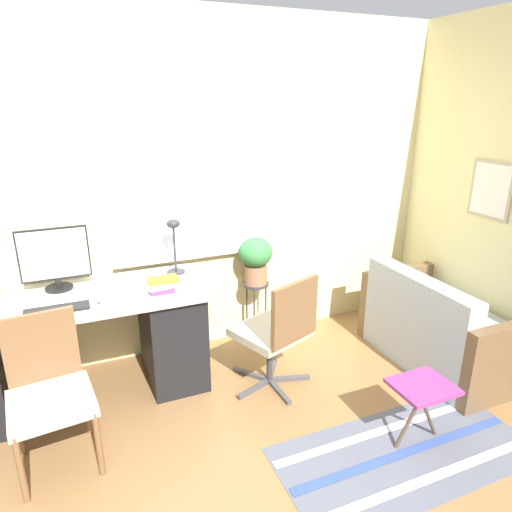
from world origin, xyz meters
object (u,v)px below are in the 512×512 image
object	(u,v)px
mouse	(99,301)
keyboard	(57,309)
desk_lamp	(174,237)
potted_plant	(256,257)
book_stack	(162,284)
plant_stand	(256,291)
desk_chair_wooden	(49,389)
couch_loveseat	(439,331)
folding_stool	(422,391)
office_chair_swivel	(277,331)
monitor	(55,258)

from	to	relation	value
mouse	keyboard	bearing A→B (deg)	-175.72
desk_lamp	potted_plant	xyz separation A→B (m)	(0.69, 0.06, -0.28)
book_stack	plant_stand	size ratio (longest dim) A/B	0.41
keyboard	desk_chair_wooden	bearing A→B (deg)	-102.38
keyboard	mouse	size ratio (longest dim) A/B	6.26
keyboard	plant_stand	xyz separation A→B (m)	(1.55, 0.43, -0.30)
book_stack	plant_stand	xyz separation A→B (m)	(0.87, 0.39, -0.35)
mouse	couch_loveseat	bearing A→B (deg)	-10.56
book_stack	folding_stool	world-z (taller)	book_stack
mouse	office_chair_swivel	bearing A→B (deg)	-13.51
office_chair_swivel	desk_lamp	bearing A→B (deg)	-68.73
mouse	desk_chair_wooden	bearing A→B (deg)	-129.50
keyboard	potted_plant	world-z (taller)	potted_plant
desk_lamp	folding_stool	xyz separation A→B (m)	(1.14, -1.50, -0.69)
monitor	keyboard	distance (m)	0.43
monitor	folding_stool	world-z (taller)	monitor
keyboard	desk_chair_wooden	distance (m)	0.51
monitor	mouse	distance (m)	0.48
folding_stool	desk_lamp	bearing A→B (deg)	127.17
desk_chair_wooden	potted_plant	size ratio (longest dim) A/B	2.20
couch_loveseat	potted_plant	xyz separation A→B (m)	(-1.23, 0.89, 0.51)
couch_loveseat	monitor	bearing A→B (deg)	73.39
desk_lamp	book_stack	size ratio (longest dim) A/B	1.86
keyboard	desk_chair_wooden	size ratio (longest dim) A/B	0.44
monitor	mouse	size ratio (longest dim) A/B	7.33
desk_lamp	plant_stand	world-z (taller)	desk_lamp
office_chair_swivel	couch_loveseat	bearing A→B (deg)	151.20
keyboard	couch_loveseat	size ratio (longest dim) A/B	0.31
monitor	plant_stand	bearing A→B (deg)	2.27
desk_chair_wooden	book_stack	bearing A→B (deg)	24.09
monitor	couch_loveseat	bearing A→B (deg)	-16.61
office_chair_swivel	monitor	bearing A→B (deg)	-45.12
plant_stand	potted_plant	distance (m)	0.31
desk_lamp	plant_stand	distance (m)	0.91
mouse	folding_stool	xyz separation A→B (m)	(1.73, -1.15, -0.42)
couch_loveseat	folding_stool	size ratio (longest dim) A/B	3.00
mouse	office_chair_swivel	distance (m)	1.24
couch_loveseat	potted_plant	bearing A→B (deg)	54.34
keyboard	desk_lamp	xyz separation A→B (m)	(0.85, 0.37, 0.28)
keyboard	potted_plant	bearing A→B (deg)	15.69
desk_lamp	office_chair_swivel	distance (m)	1.04
desk_lamp	plant_stand	xyz separation A→B (m)	(0.69, 0.06, -0.58)
folding_stool	desk_chair_wooden	bearing A→B (deg)	160.60
office_chair_swivel	plant_stand	world-z (taller)	office_chair_swivel
desk_chair_wooden	folding_stool	distance (m)	2.20
mouse	plant_stand	world-z (taller)	mouse
book_stack	couch_loveseat	size ratio (longest dim) A/B	0.18
book_stack	plant_stand	bearing A→B (deg)	23.99
desk_chair_wooden	plant_stand	bearing A→B (deg)	20.85
mouse	monitor	bearing A→B (deg)	124.17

